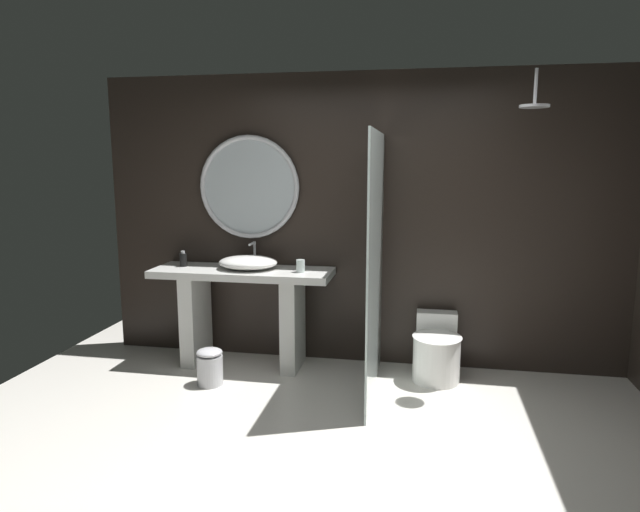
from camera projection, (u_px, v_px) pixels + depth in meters
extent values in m
plane|color=silver|center=(326.00, 466.00, 3.39)|extent=(5.76, 5.76, 0.00)
cube|color=black|center=(363.00, 221.00, 5.01)|extent=(4.80, 0.10, 2.60)
cube|color=silver|center=(242.00, 273.00, 4.95)|extent=(1.60, 0.53, 0.06)
cube|color=silver|center=(196.00, 318.00, 5.10)|extent=(0.13, 0.45, 0.82)
cube|color=silver|center=(293.00, 323.00, 4.94)|extent=(0.13, 0.45, 0.82)
ellipsoid|color=white|center=(248.00, 262.00, 4.94)|extent=(0.53, 0.43, 0.12)
cylinder|color=silver|center=(255.00, 253.00, 5.12)|extent=(0.02, 0.02, 0.22)
cylinder|color=silver|center=(252.00, 244.00, 5.04)|extent=(0.02, 0.15, 0.02)
cylinder|color=silver|center=(301.00, 266.00, 4.79)|extent=(0.08, 0.08, 0.11)
cylinder|color=black|center=(183.00, 260.00, 5.06)|extent=(0.06, 0.06, 0.12)
cylinder|color=silver|center=(183.00, 252.00, 5.05)|extent=(0.04, 0.04, 0.02)
torus|color=silver|center=(249.00, 187.00, 5.05)|extent=(0.94, 0.05, 0.94)
cylinder|color=#B2BCC1|center=(249.00, 187.00, 5.06)|extent=(0.87, 0.01, 0.87)
cube|color=silver|center=(375.00, 265.00, 4.35)|extent=(0.02, 1.28, 2.06)
cylinder|color=silver|center=(536.00, 86.00, 4.04)|extent=(0.02, 0.02, 0.26)
cylinder|color=silver|center=(534.00, 106.00, 4.07)|extent=(0.22, 0.22, 0.02)
cylinder|color=white|center=(436.00, 359.00, 4.66)|extent=(0.39, 0.39, 0.38)
ellipsoid|color=white|center=(437.00, 337.00, 4.63)|extent=(0.41, 0.45, 0.02)
cube|color=white|center=(436.00, 330.00, 4.90)|extent=(0.35, 0.15, 0.34)
cylinder|color=silver|center=(210.00, 370.00, 4.60)|extent=(0.21, 0.21, 0.25)
ellipsoid|color=silver|center=(209.00, 352.00, 4.58)|extent=(0.21, 0.21, 0.06)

